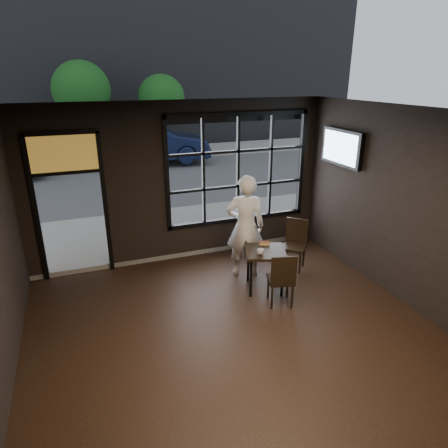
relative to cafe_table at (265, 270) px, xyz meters
name	(u,v)px	position (x,y,z in m)	size (l,w,h in m)	color
floor	(254,361)	(-0.99, -1.71, -0.39)	(6.00, 7.00, 0.02)	black
ceiling	(262,117)	(-0.99, -1.71, 2.83)	(6.00, 7.00, 0.02)	black
wall_right	(443,223)	(2.01, -1.71, 1.22)	(0.04, 7.00, 3.20)	black
window_frame	(238,169)	(0.21, 1.79, 1.42)	(3.06, 0.12, 2.28)	black
stained_transom	(64,153)	(-3.09, 1.79, 1.97)	(1.20, 0.06, 0.70)	orange
street_asphalt	(102,132)	(-0.99, 22.29, -0.40)	(60.00, 41.00, 0.04)	#545456
building_across	(89,1)	(-0.99, 21.29, 7.12)	(28.00, 12.00, 15.00)	#5B5956
cafe_table	(265,270)	(0.00, 0.00, 0.00)	(0.70, 0.70, 0.75)	black
chair_near	(281,278)	(0.02, -0.54, 0.10)	(0.41, 0.41, 0.96)	black
chair_window	(294,245)	(0.88, 0.51, 0.12)	(0.43, 0.43, 0.99)	black
man	(245,227)	(-0.11, 0.64, 0.60)	(0.72, 0.47, 1.96)	silver
hotdog	(264,243)	(0.09, 0.23, 0.40)	(0.20, 0.08, 0.06)	tan
cup	(260,252)	(-0.15, -0.11, 0.42)	(0.12, 0.12, 0.10)	silver
tv	(342,148)	(1.94, 0.74, 1.93)	(0.13, 1.18, 0.69)	black
navy_car	(151,143)	(0.15, 11.09, 0.52)	(1.69, 4.86, 1.60)	#0E1633
tree_left	(82,91)	(-2.26, 13.26, 2.56)	(2.45, 2.45, 4.18)	#332114
tree_right	(161,99)	(1.15, 13.17, 2.17)	(2.12, 2.12, 3.62)	#332114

